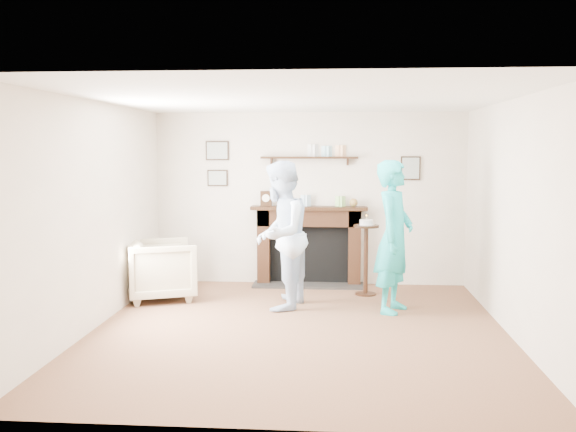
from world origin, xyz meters
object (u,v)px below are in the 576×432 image
object	(u,v)px
armchair	(162,299)
pedestal_table	(366,246)
man	(280,308)
woman	(393,311)

from	to	relation	value
armchair	pedestal_table	world-z (taller)	pedestal_table
man	woman	distance (m)	1.39
woman	armchair	bearing A→B (deg)	103.08
armchair	woman	bearing A→B (deg)	-119.75
man	woman	world-z (taller)	woman
man	pedestal_table	world-z (taller)	pedestal_table
woman	pedestal_table	distance (m)	1.15
armchair	man	size ratio (longest dim) A/B	0.47
pedestal_table	armchair	bearing A→B (deg)	-170.22
armchair	man	distance (m)	1.65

